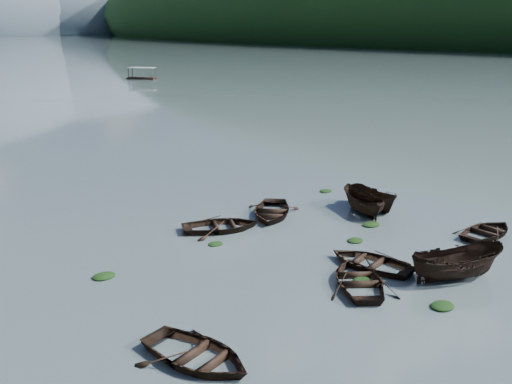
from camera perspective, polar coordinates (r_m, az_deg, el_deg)
ground_plane at (r=25.43m, az=17.40°, el=-10.31°), size 2400.00×2400.00×0.00m
haze_mtn_d at (r=973.39m, az=-18.83°, el=14.80°), size 520.00×520.00×220.00m
rowboat_0 at (r=20.50m, az=-5.96°, el=-16.48°), size 4.14×5.01×0.90m
rowboat_1 at (r=26.05m, az=10.22°, el=-9.13°), size 5.02×5.30×0.89m
rowboat_2 at (r=27.77m, az=19.29°, el=-8.17°), size 4.93×3.36×1.78m
rowboat_3 at (r=28.01m, az=11.37°, el=-7.32°), size 3.81×4.72×0.87m
rowboat_4 at (r=33.94m, az=22.13°, el=-4.00°), size 4.00×2.89×0.82m
rowboat_5 at (r=36.70m, az=11.58°, el=-1.60°), size 2.16×4.19×1.54m
rowboat_6 at (r=32.25m, az=-3.51°, el=-3.81°), size 5.29×4.69×0.91m
rowboat_7 at (r=34.60m, az=1.53°, el=-2.37°), size 5.58×5.55×0.95m
rowboat_8 at (r=35.69m, az=10.55°, el=-2.06°), size 2.94×4.39×1.59m
weed_clump_1 at (r=26.43m, az=10.50°, el=-8.75°), size 0.88×0.70×0.19m
weed_clump_2 at (r=24.98m, az=18.14°, el=-10.88°), size 1.08×0.87×0.24m
weed_clump_3 at (r=31.00m, az=9.89°, el=-4.88°), size 0.92×0.78×0.20m
weed_clump_4 at (r=33.58m, az=11.44°, el=-3.29°), size 1.09×0.86×0.23m
weed_clump_5 at (r=27.28m, az=-14.96°, el=-8.23°), size 1.08×0.87×0.23m
weed_clump_6 at (r=30.19m, az=-4.08°, el=-5.25°), size 0.83×0.69×0.17m
weed_clump_7 at (r=39.85m, az=6.98°, el=0.04°), size 0.94×0.75×0.21m
pontoon_right at (r=127.89m, az=-11.31°, el=11.02°), size 5.86×6.36×2.35m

